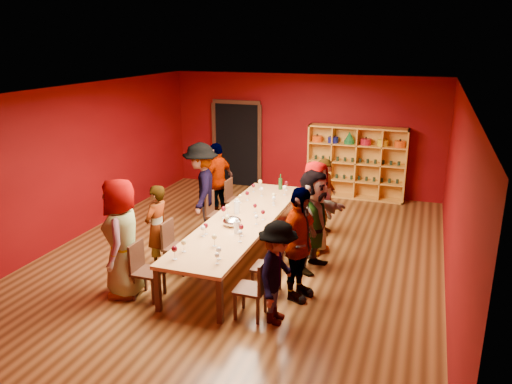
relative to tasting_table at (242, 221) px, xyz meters
The scene contains 50 objects.
room_shell 0.80m from the tasting_table, ahead, with size 7.10×9.10×3.04m.
tasting_table is the anchor object (origin of this frame).
doorway 4.80m from the tasting_table, 112.09° to the left, with size 1.40×0.17×2.30m.
shelving_unit 4.55m from the tasting_table, 72.08° to the left, with size 2.40×0.40×1.80m.
chair_person_left_0 2.08m from the tasting_table, 116.10° to the right, with size 0.42×0.42×0.89m.
person_left_0 2.25m from the tasting_table, 123.93° to the right, with size 0.91×0.50×1.86m, color #141537.
chair_person_left_1 1.29m from the tasting_table, 135.77° to the right, with size 0.42×0.42×0.89m.
person_left_1 1.51m from the tasting_table, 143.96° to the right, with size 0.55×0.40×1.50m, color #C68489.
chair_person_left_3 1.26m from the tasting_table, 136.94° to the left, with size 0.42×0.42×0.89m.
person_left_3 1.48m from the tasting_table, 144.51° to the left, with size 1.22×0.50×1.88m, color silver.
chair_person_left_4 2.08m from the tasting_table, 116.01° to the left, with size 0.42×0.42×0.89m.
person_left_4 2.26m from the tasting_table, 124.40° to the left, with size 0.99×0.45×1.69m, color #5B8ABC.
chair_person_right_0 2.08m from the tasting_table, 63.88° to the right, with size 0.42×0.42×0.89m.
person_right_0 2.23m from the tasting_table, 56.49° to the right, with size 0.97×0.40×1.50m, color #131A34.
chair_person_right_1 1.45m from the tasting_table, 50.66° to the right, with size 0.42×0.42×0.89m.
person_right_1 1.74m from the tasting_table, 39.96° to the right, with size 1.04×0.47×1.78m, color #5370AB.
chair_person_right_2 0.93m from the tasting_table, ahead, with size 0.42×0.42×0.89m.
person_right_2 1.32m from the tasting_table, ahead, with size 1.64×0.47×1.77m, color #131936.
chair_person_right_3 1.18m from the tasting_table, 38.17° to the left, with size 0.42×0.42×0.89m.
person_right_3 1.38m from the tasting_table, 31.59° to the left, with size 0.85×0.46×1.73m, color #46464B.
chair_person_right_4 1.91m from the tasting_table, 61.36° to the left, with size 0.42×0.42×0.89m.
person_right_4 2.04m from the tasting_table, 54.68° to the left, with size 0.57×0.42×1.57m, color #131935.
wine_glass_0 1.97m from the tasting_table, 99.22° to the right, with size 0.09×0.09×0.22m.
wine_glass_1 1.91m from the tasting_table, 80.05° to the right, with size 0.07×0.07×0.18m.
wine_glass_2 1.69m from the tasting_table, 100.74° to the right, with size 0.08×0.08×0.20m.
wine_glass_3 1.05m from the tasting_table, 107.02° to the right, with size 0.08×0.08×0.19m.
wine_glass_4 1.65m from the tasting_table, 78.37° to the left, with size 0.08×0.08×0.21m.
wine_glass_5 0.97m from the tasting_table, 70.41° to the left, with size 0.08×0.08×0.19m.
wine_glass_6 0.43m from the tasting_table, 71.70° to the left, with size 0.07×0.07×0.18m.
wine_glass_7 1.08m from the tasting_table, 75.21° to the left, with size 0.08×0.08×0.21m.
wine_glass_8 0.39m from the tasting_table, 167.96° to the right, with size 0.09×0.09×0.22m.
wine_glass_9 0.84m from the tasting_table, 69.95° to the right, with size 0.08×0.08×0.20m.
wine_glass_10 1.86m from the tasting_table, 98.67° to the left, with size 0.09×0.09×0.22m.
wine_glass_11 0.43m from the tasting_table, 28.86° to the right, with size 0.07×0.07×0.18m.
wine_glass_12 1.40m from the tasting_table, 93.80° to the left, with size 0.08×0.08×0.19m.
wine_glass_13 1.75m from the tasting_table, 80.41° to the right, with size 0.08×0.08×0.20m.
wine_glass_14 0.39m from the tasting_table, 162.78° to the left, with size 0.08×0.08×0.20m.
wine_glass_15 0.96m from the tasting_table, 108.38° to the right, with size 0.08×0.08×0.20m.
wine_glass_16 1.08m from the tasting_table, 105.02° to the left, with size 0.08×0.08×0.19m.
wine_glass_17 1.09m from the tasting_table, 70.88° to the right, with size 0.08×0.08×0.20m.
wine_glass_18 1.98m from the tasting_table, 82.12° to the left, with size 0.08×0.08×0.20m.
wine_glass_19 0.42m from the tasting_table, 11.04° to the left, with size 0.08×0.08×0.19m.
wine_glass_20 1.32m from the tasting_table, 88.41° to the right, with size 0.08×0.08×0.21m.
wine_glass_21 0.91m from the tasting_table, 112.83° to the left, with size 0.07×0.07×0.18m.
wine_glass_22 1.65m from the tasting_table, 102.27° to the left, with size 0.07×0.07×0.18m.
wine_glass_23 0.50m from the tasting_table, 103.41° to the right, with size 0.08×0.08×0.21m.
spittoon_bowl 0.40m from the tasting_table, 95.13° to the right, with size 0.32×0.32×0.18m, color silver.
carafe_a 0.34m from the tasting_table, 128.79° to the left, with size 0.13×0.13×0.28m.
carafe_b 0.73m from the tasting_table, 76.03° to the right, with size 0.11×0.11×0.25m.
wine_bottle 1.98m from the tasting_table, 86.14° to the left, with size 0.10×0.10×0.34m.
Camera 1 is at (3.00, -7.84, 3.84)m, focal length 35.00 mm.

